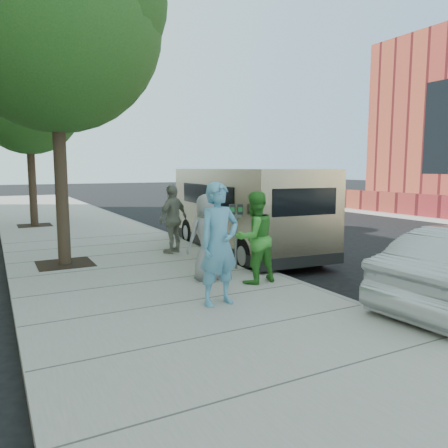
{
  "coord_description": "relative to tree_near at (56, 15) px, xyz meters",
  "views": [
    {
      "loc": [
        -3.69,
        -7.9,
        2.32
      ],
      "look_at": [
        0.77,
        0.45,
        1.1
      ],
      "focal_mm": 35.0,
      "sensor_mm": 36.0,
      "label": 1
    }
  ],
  "objects": [
    {
      "name": "parking_meter",
      "position": [
        3.15,
        -2.27,
        -4.38
      ],
      "size": [
        0.3,
        0.2,
        1.4
      ],
      "rotation": [
        0.0,
        0.0,
        -0.39
      ],
      "color": "gray",
      "rests_on": "sidewalk"
    },
    {
      "name": "curb_face",
      "position": [
        3.69,
        -2.4,
        -5.47
      ],
      "size": [
        0.12,
        60.0,
        0.16
      ],
      "primitive_type": "cube",
      "color": "gray",
      "rests_on": "ground"
    },
    {
      "name": "van",
      "position": [
        4.56,
        -0.17,
        -4.33
      ],
      "size": [
        2.52,
        6.31,
        2.29
      ],
      "rotation": [
        0.0,
        0.0,
        -0.08
      ],
      "color": "tan",
      "rests_on": "ground"
    },
    {
      "name": "sidewalk",
      "position": [
        1.25,
        -2.4,
        -5.47
      ],
      "size": [
        5.0,
        60.0,
        0.15
      ],
      "primitive_type": "cube",
      "color": "gray",
      "rests_on": "ground"
    },
    {
      "name": "ground",
      "position": [
        2.25,
        -2.4,
        -5.55
      ],
      "size": [
        120.0,
        120.0,
        0.0
      ],
      "primitive_type": "plane",
      "color": "black",
      "rests_on": "ground"
    },
    {
      "name": "person_green_shirt",
      "position": [
        2.9,
        -3.41,
        -4.53
      ],
      "size": [
        0.9,
        0.73,
        1.74
      ],
      "primitive_type": "imported",
      "rotation": [
        0.0,
        0.0,
        3.24
      ],
      "color": "green",
      "rests_on": "sidewalk"
    },
    {
      "name": "tree_near",
      "position": [
        0.0,
        0.0,
        0.0
      ],
      "size": [
        4.62,
        4.6,
        7.53
      ],
      "color": "black",
      "rests_on": "sidewalk"
    },
    {
      "name": "person_gray_shirt",
      "position": [
        2.22,
        -2.79,
        -4.56
      ],
      "size": [
        0.83,
        0.55,
        1.68
      ],
      "primitive_type": "imported",
      "rotation": [
        0.0,
        0.0,
        3.16
      ],
      "color": "gray",
      "rests_on": "sidewalk"
    },
    {
      "name": "tree_far",
      "position": [
        -0.0,
        7.6,
        -0.66
      ],
      "size": [
        3.92,
        3.8,
        6.49
      ],
      "color": "black",
      "rests_on": "sidewalk"
    },
    {
      "name": "person_officer",
      "position": [
        1.69,
        -4.28,
        -4.42
      ],
      "size": [
        0.76,
        0.55,
        1.95
      ],
      "primitive_type": "imported",
      "rotation": [
        0.0,
        0.0,
        0.12
      ],
      "color": "#5BA0C2",
      "rests_on": "sidewalk"
    },
    {
      "name": "person_striped_polo",
      "position": [
        2.63,
        0.06,
        -4.52
      ],
      "size": [
        1.11,
        0.88,
        1.76
      ],
      "primitive_type": "imported",
      "rotation": [
        0.0,
        0.0,
        3.66
      ],
      "color": "gray",
      "rests_on": "sidewalk"
    }
  ]
}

